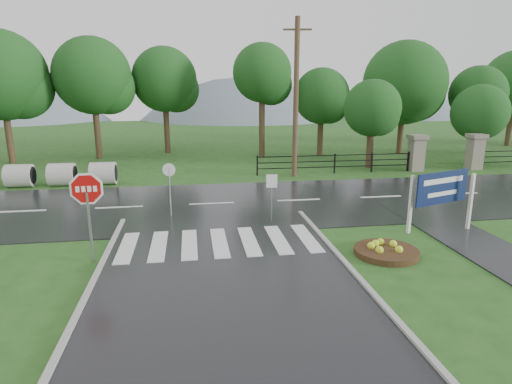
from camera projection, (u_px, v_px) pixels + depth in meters
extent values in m
plane|color=#23501A|center=(235.00, 323.00, 9.51)|extent=(120.00, 120.00, 0.00)
cube|color=black|center=(212.00, 204.00, 19.11)|extent=(90.00, 8.00, 0.04)
cube|color=#28282B|center=(470.00, 241.00, 14.60)|extent=(2.20, 11.00, 0.04)
cube|color=silver|center=(127.00, 247.00, 13.85)|extent=(0.50, 2.80, 0.02)
cube|color=silver|center=(159.00, 246.00, 14.00)|extent=(0.50, 2.80, 0.02)
cube|color=silver|center=(189.00, 244.00, 14.15)|extent=(0.50, 2.80, 0.02)
cube|color=silver|center=(220.00, 242.00, 14.29)|extent=(0.50, 2.80, 0.02)
cube|color=silver|center=(249.00, 241.00, 14.44)|extent=(0.50, 2.80, 0.02)
cube|color=silver|center=(278.00, 239.00, 14.59)|extent=(0.50, 2.80, 0.02)
cube|color=silver|center=(307.00, 238.00, 14.74)|extent=(0.50, 2.80, 0.02)
cube|color=gray|center=(416.00, 155.00, 26.54)|extent=(0.80, 0.80, 2.00)
cube|color=#6B6659|center=(418.00, 137.00, 26.28)|extent=(1.00, 1.00, 0.24)
cube|color=gray|center=(475.00, 153.00, 27.13)|extent=(0.80, 0.80, 2.00)
cube|color=#6B6659|center=(477.00, 136.00, 26.87)|extent=(1.00, 1.00, 0.24)
cube|color=black|center=(334.00, 167.00, 25.91)|extent=(9.50, 0.05, 0.05)
cube|color=black|center=(335.00, 161.00, 25.83)|extent=(9.50, 0.05, 0.05)
cube|color=black|center=(335.00, 155.00, 25.74)|extent=(9.50, 0.05, 0.05)
cube|color=black|center=(257.00, 166.00, 25.16)|extent=(0.08, 0.08, 1.20)
cube|color=black|center=(408.00, 161.00, 26.57)|extent=(0.08, 0.08, 1.20)
cube|color=black|center=(481.00, 159.00, 27.30)|extent=(0.08, 0.08, 1.20)
sphere|color=slate|center=(28.00, 207.00, 71.20)|extent=(40.00, 40.00, 40.00)
sphere|color=slate|center=(243.00, 214.00, 77.21)|extent=(48.00, 48.00, 48.00)
sphere|color=slate|center=(390.00, 186.00, 80.31)|extent=(36.00, 36.00, 36.00)
cylinder|color=#9E9B93|center=(20.00, 176.00, 22.32)|extent=(1.30, 1.20, 1.20)
cylinder|color=#9E9B93|center=(62.00, 174.00, 22.63)|extent=(1.30, 1.20, 1.20)
cylinder|color=#9E9B93|center=(103.00, 173.00, 22.94)|extent=(1.30, 1.20, 1.20)
cube|color=#939399|center=(90.00, 228.00, 12.58)|extent=(0.06, 0.06, 2.15)
cylinder|color=white|center=(86.00, 189.00, 12.31)|extent=(1.29, 0.03, 1.29)
cylinder|color=#AB0C0B|center=(86.00, 189.00, 12.30)|extent=(1.13, 0.04, 1.13)
cube|color=silver|center=(411.00, 205.00, 15.13)|extent=(0.13, 0.13, 2.11)
cube|color=silver|center=(470.00, 202.00, 15.48)|extent=(0.13, 0.13, 2.11)
cube|color=#0A1744|center=(443.00, 188.00, 15.17)|extent=(2.41, 0.90, 1.16)
cube|color=white|center=(444.00, 181.00, 15.07)|extent=(1.90, 0.67, 0.19)
cube|color=white|center=(442.00, 194.00, 15.18)|extent=(1.40, 0.50, 0.16)
cylinder|color=#332111|center=(386.00, 252.00, 13.36)|extent=(1.98, 1.98, 0.20)
cube|color=#939399|center=(272.00, 200.00, 16.43)|extent=(0.04, 0.04, 1.77)
cube|color=white|center=(272.00, 181.00, 16.23)|extent=(0.42, 0.08, 0.51)
cylinder|color=#939399|center=(170.00, 193.00, 16.98)|extent=(0.06, 0.06, 2.06)
cylinder|color=white|center=(169.00, 170.00, 16.74)|extent=(0.51, 0.12, 0.51)
cylinder|color=#473523|center=(296.00, 100.00, 24.08)|extent=(0.29, 0.29, 8.83)
cube|color=brown|center=(297.00, 29.00, 23.19)|extent=(1.56, 0.36, 0.10)
cylinder|color=#3D2B1C|center=(370.00, 143.00, 27.49)|extent=(0.43, 0.43, 3.18)
sphere|color=#144316|center=(372.00, 108.00, 26.95)|extent=(3.59, 3.59, 3.59)
cylinder|color=#3D2B1C|center=(476.00, 143.00, 28.63)|extent=(0.41, 0.41, 2.90)
sphere|color=#144316|center=(480.00, 112.00, 28.14)|extent=(3.65, 3.65, 3.65)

